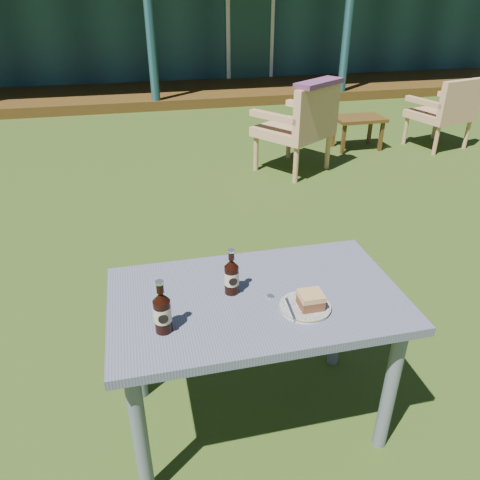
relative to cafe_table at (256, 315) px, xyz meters
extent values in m
plane|color=#334916|center=(0.00, 1.60, -0.62)|extent=(80.00, 80.00, 0.00)
cube|color=#193D42|center=(0.00, 11.10, 0.68)|extent=(15.00, 6.00, 2.60)
cube|color=#483011|center=(0.00, 7.20, -0.54)|extent=(15.00, 1.80, 0.16)
cylinder|color=#193D42|center=(0.00, 6.40, 0.61)|extent=(0.14, 0.14, 2.45)
cylinder|color=#193D42|center=(3.25, 6.40, 0.61)|extent=(0.14, 0.14, 2.45)
cube|color=white|center=(2.00, 8.08, 0.38)|extent=(0.95, 0.06, 2.00)
cube|color=#193D38|center=(2.00, 8.05, 0.38)|extent=(0.80, 0.04, 1.85)
cube|color=#54596A|center=(0.00, 0.00, 0.08)|extent=(1.20, 0.70, 0.04)
cylinder|color=slate|center=(-0.52, -0.27, -0.28)|extent=(0.06, 0.06, 0.68)
cylinder|color=slate|center=(0.52, -0.27, -0.28)|extent=(0.06, 0.06, 0.68)
cylinder|color=slate|center=(-0.52, 0.27, -0.28)|extent=(0.06, 0.06, 0.68)
cylinder|color=slate|center=(0.52, 0.27, -0.28)|extent=(0.06, 0.06, 0.68)
cylinder|color=silver|center=(0.17, -0.12, 0.11)|extent=(0.20, 0.20, 0.01)
cylinder|color=olive|center=(0.17, -0.12, 0.11)|extent=(0.20, 0.20, 0.00)
cube|color=#5A301C|center=(0.18, -0.14, 0.14)|extent=(0.09, 0.08, 0.04)
cube|color=tan|center=(0.18, -0.14, 0.17)|extent=(0.09, 0.09, 0.02)
cube|color=silver|center=(0.10, -0.13, 0.12)|extent=(0.02, 0.14, 0.00)
cylinder|color=black|center=(-0.09, 0.05, 0.16)|extent=(0.06, 0.06, 0.12)
cone|color=black|center=(-0.09, 0.05, 0.24)|extent=(0.06, 0.06, 0.03)
cylinder|color=black|center=(-0.09, 0.05, 0.28)|extent=(0.02, 0.02, 0.03)
cylinder|color=silver|center=(-0.09, 0.05, 0.30)|extent=(0.03, 0.03, 0.01)
cylinder|color=#C3B88A|center=(-0.09, 0.05, 0.17)|extent=(0.06, 0.06, 0.06)
cylinder|color=black|center=(-0.09, 0.02, 0.17)|extent=(0.03, 0.00, 0.03)
cylinder|color=black|center=(-0.39, -0.13, 0.17)|extent=(0.06, 0.06, 0.13)
cone|color=black|center=(-0.39, -0.13, 0.25)|extent=(0.06, 0.06, 0.04)
cylinder|color=black|center=(-0.39, -0.13, 0.29)|extent=(0.03, 0.03, 0.04)
cylinder|color=silver|center=(-0.39, -0.13, 0.31)|extent=(0.03, 0.03, 0.01)
cylinder|color=#C3B88A|center=(-0.39, -0.13, 0.18)|extent=(0.06, 0.06, 0.06)
cylinder|color=black|center=(-0.39, -0.17, 0.18)|extent=(0.04, 0.00, 0.04)
cylinder|color=silver|center=(0.05, -0.02, 0.11)|extent=(0.03, 0.03, 0.01)
cube|color=tan|center=(1.27, 3.24, -0.18)|extent=(0.95, 0.94, 0.10)
cube|color=tan|center=(1.43, 3.00, 0.10)|extent=(0.63, 0.47, 0.46)
cube|color=tan|center=(1.52, 3.43, 0.02)|extent=(0.41, 0.55, 0.07)
cube|color=tan|center=(1.00, 3.08, 0.02)|extent=(0.41, 0.55, 0.07)
cylinder|color=tan|center=(1.36, 3.63, -0.42)|extent=(0.05, 0.05, 0.39)
cylinder|color=tan|center=(0.87, 3.30, -0.42)|extent=(0.05, 0.05, 0.39)
cylinder|color=tan|center=(1.67, 3.18, -0.42)|extent=(0.05, 0.05, 0.39)
cylinder|color=tan|center=(1.18, 2.85, -0.42)|extent=(0.05, 0.05, 0.39)
cube|color=tan|center=(3.32, 3.63, -0.22)|extent=(0.77, 0.74, 0.09)
cube|color=tan|center=(3.39, 3.38, 0.03)|extent=(0.64, 0.24, 0.42)
cube|color=tan|center=(3.59, 3.72, -0.04)|extent=(0.21, 0.56, 0.06)
cube|color=tan|center=(3.04, 3.58, -0.04)|extent=(0.21, 0.56, 0.06)
cylinder|color=tan|center=(3.52, 3.94, -0.44)|extent=(0.05, 0.05, 0.35)
cylinder|color=tan|center=(3.00, 3.80, -0.44)|extent=(0.05, 0.05, 0.35)
cylinder|color=tan|center=(3.65, 3.46, -0.44)|extent=(0.05, 0.05, 0.35)
cylinder|color=tan|center=(3.13, 3.32, -0.44)|extent=(0.05, 0.05, 0.35)
cube|color=#613255|center=(1.43, 3.00, 0.35)|extent=(0.61, 0.50, 0.05)
cube|color=#483011|center=(2.31, 3.77, -0.24)|extent=(0.60, 0.40, 0.04)
cube|color=#483011|center=(2.06, 3.62, -0.44)|extent=(0.04, 0.04, 0.36)
cube|color=#483011|center=(2.56, 3.62, -0.44)|extent=(0.04, 0.04, 0.36)
cube|color=#483011|center=(2.06, 3.92, -0.44)|extent=(0.04, 0.04, 0.36)
cube|color=#483011|center=(2.56, 3.92, -0.44)|extent=(0.04, 0.04, 0.36)
camera|label=1|loc=(-0.42, -1.51, 1.23)|focal=35.00mm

